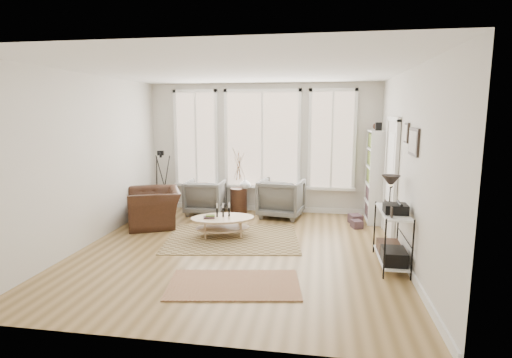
% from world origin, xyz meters
% --- Properties ---
extents(room, '(5.50, 5.54, 2.90)m').
position_xyz_m(room, '(0.02, 0.03, 1.43)').
color(room, '#9D7C4B').
rests_on(room, ground).
extents(bay_window, '(4.14, 0.12, 2.24)m').
position_xyz_m(bay_window, '(0.00, 2.71, 1.61)').
color(bay_window, '#D8AE88').
rests_on(bay_window, ground).
extents(door, '(0.09, 1.06, 2.22)m').
position_xyz_m(door, '(2.57, 1.15, 1.12)').
color(door, white).
rests_on(door, ground).
extents(bookcase, '(0.31, 0.85, 2.06)m').
position_xyz_m(bookcase, '(2.44, 2.23, 0.96)').
color(bookcase, white).
rests_on(bookcase, ground).
extents(low_shelf, '(0.38, 1.08, 1.30)m').
position_xyz_m(low_shelf, '(2.38, -0.30, 0.51)').
color(low_shelf, white).
rests_on(low_shelf, ground).
extents(wall_art, '(0.04, 0.88, 0.44)m').
position_xyz_m(wall_art, '(2.58, -0.27, 1.88)').
color(wall_art, black).
rests_on(wall_art, ground).
extents(rug_main, '(2.58, 2.09, 0.01)m').
position_xyz_m(rug_main, '(-0.23, 0.57, 0.01)').
color(rug_main, brown).
rests_on(rug_main, ground).
extents(rug_runner, '(1.85, 1.22, 0.01)m').
position_xyz_m(rug_runner, '(0.22, -1.36, 0.01)').
color(rug_runner, brown).
rests_on(rug_runner, ground).
extents(coffee_table, '(1.31, 1.03, 0.53)m').
position_xyz_m(coffee_table, '(-0.44, 0.66, 0.28)').
color(coffee_table, tan).
rests_on(coffee_table, ground).
extents(armchair_left, '(0.83, 0.86, 0.76)m').
position_xyz_m(armchair_left, '(-1.22, 2.26, 0.38)').
color(armchair_left, slate).
rests_on(armchair_left, ground).
extents(armchair_right, '(1.03, 1.05, 0.83)m').
position_xyz_m(armchair_right, '(0.49, 2.25, 0.42)').
color(armchair_right, slate).
rests_on(armchair_right, ground).
extents(side_table, '(0.38, 0.38, 1.58)m').
position_xyz_m(side_table, '(-0.50, 2.45, 0.76)').
color(side_table, '#371D12').
rests_on(side_table, ground).
extents(vase, '(0.30, 0.30, 0.25)m').
position_xyz_m(vase, '(-0.35, 2.45, 0.69)').
color(vase, silver).
rests_on(vase, side_table).
extents(accent_chair, '(1.44, 1.38, 0.73)m').
position_xyz_m(accent_chair, '(-1.97, 1.18, 0.37)').
color(accent_chair, '#371D12').
rests_on(accent_chair, ground).
extents(tripod_camera, '(0.50, 0.50, 1.41)m').
position_xyz_m(tripod_camera, '(-2.20, 2.17, 0.65)').
color(tripod_camera, black).
rests_on(tripod_camera, ground).
extents(book_stack_near, '(0.30, 0.34, 0.19)m').
position_xyz_m(book_stack_near, '(2.05, 1.95, 0.09)').
color(book_stack_near, brown).
rests_on(book_stack_near, ground).
extents(book_stack_far, '(0.25, 0.28, 0.15)m').
position_xyz_m(book_stack_far, '(2.05, 1.63, 0.08)').
color(book_stack_far, brown).
rests_on(book_stack_far, ground).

